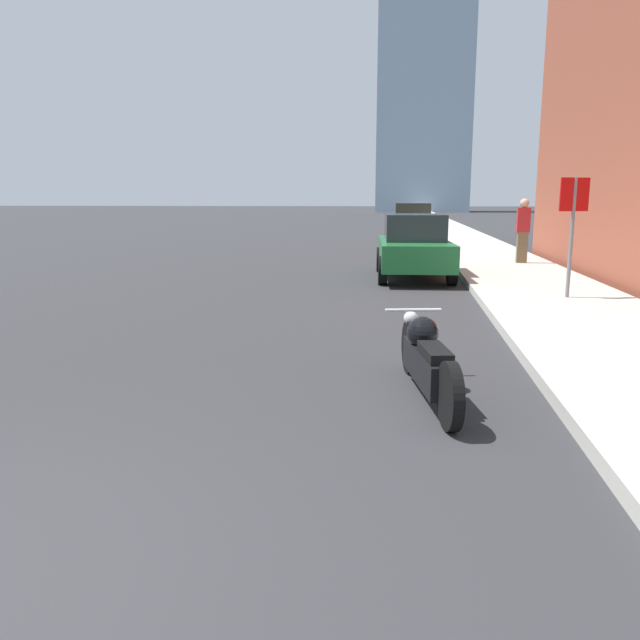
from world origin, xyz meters
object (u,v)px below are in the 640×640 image
parked_car_green (414,246)px  motorcycle (427,359)px  stop_sign (573,216)px  parked_car_yellow (412,225)px  pedestrian (523,230)px

parked_car_green → motorcycle: bearing=-93.2°
parked_car_green → stop_sign: bearing=-56.9°
parked_car_yellow → parked_car_green: bearing=-90.9°
parked_car_green → pedestrian: 4.20m
motorcycle → stop_sign: (2.79, 5.92, 1.26)m
stop_sign → parked_car_yellow: bearing=100.4°
stop_sign → pedestrian: stop_sign is taller
motorcycle → parked_car_green: size_ratio=0.53×
parked_car_green → parked_car_yellow: parked_car_yellow is taller
parked_car_green → pedestrian: (3.13, 2.78, 0.30)m
pedestrian → stop_sign: bearing=-92.9°
motorcycle → stop_sign: stop_sign is taller
parked_car_green → parked_car_yellow: 10.95m
parked_car_yellow → pedestrian: size_ratio=2.27×
motorcycle → pedestrian: 12.91m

